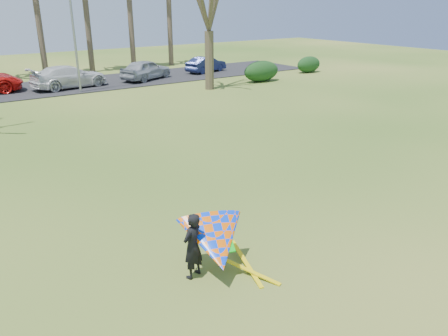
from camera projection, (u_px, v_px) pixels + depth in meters
ground at (265, 226)px, 12.15m from camera, size 100.00×100.00×0.00m
parking_strip at (40, 89)px, 31.25m from camera, size 46.00×7.00×0.06m
streetlight at (75, 25)px, 28.54m from camera, size 2.28×0.18×8.00m
hedge_near at (261, 71)px, 34.00m from camera, size 3.20×1.45×1.60m
hedge_far at (309, 64)px, 38.46m from camera, size 2.52×1.19×1.40m
car_3 at (69, 77)px, 31.23m from camera, size 5.68×3.00×1.57m
car_4 at (146, 70)px, 34.55m from camera, size 4.95×3.60×1.57m
car_5 at (206, 64)px, 38.32m from camera, size 4.25×2.48×1.32m
kite_flyer at (214, 242)px, 9.67m from camera, size 2.13×2.39×2.02m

